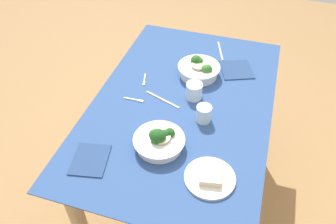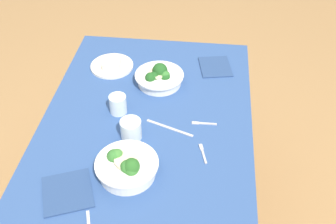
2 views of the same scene
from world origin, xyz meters
The scene contains 11 objects.
dining_table centered at (0.00, 0.00, 0.60)m, with size 1.33×0.85×0.71m.
broccoli_bowl_far centered at (-0.24, 0.02, 0.75)m, with size 0.22×0.22×0.10m.
broccoli_bowl_near centered at (0.30, -0.02, 0.75)m, with size 0.22×0.22×0.10m.
bread_side_plate centered at (0.40, 0.22, 0.72)m, with size 0.20×0.20×0.04m.
water_glass_center centered at (-0.05, 0.04, 0.75)m, with size 0.08×0.08×0.08m, color silver.
water_glass_side centered at (0.09, 0.12, 0.75)m, with size 0.07×0.07×0.08m, color silver.
fork_by_far_bowl centered at (-0.11, -0.24, 0.72)m, with size 0.10×0.04×0.00m.
fork_by_near_bowl centered at (0.05, -0.23, 0.72)m, with size 0.01×0.10×0.00m.
table_knife_right centered at (0.01, -0.10, 0.71)m, with size 0.20×0.01×0.00m, color #B7B7BC.
napkin_folded_upper centered at (0.45, -0.27, 0.72)m, with size 0.17×0.14×0.01m, color navy.
napkin_folded_lower centered at (-0.34, 0.21, 0.72)m, with size 0.17×0.16×0.01m, color navy.
Camera 2 is at (-1.15, -0.22, 1.83)m, focal length 43.36 mm.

